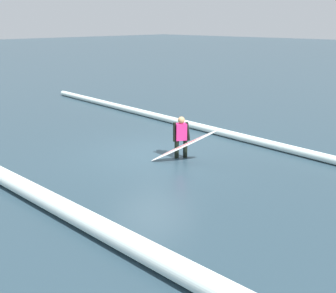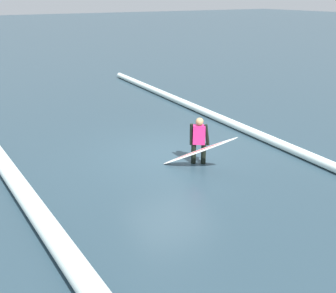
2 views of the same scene
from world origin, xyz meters
TOP-DOWN VIEW (x-y plane):
  - ground_plane at (0.00, 0.00)m, footprint 178.95×178.95m
  - surfer at (-0.96, -0.39)m, footprint 0.36×0.50m
  - surfboard at (-1.31, -0.14)m, footprint 1.80×1.54m
  - wave_crest_foreground at (-1.42, -3.24)m, footprint 25.33×0.41m
  - wave_crest_midground at (-2.22, 4.21)m, footprint 15.10×1.53m

SIDE VIEW (x-z plane):
  - ground_plane at x=0.00m, z-range 0.00..0.00m
  - wave_crest_foreground at x=-1.42m, z-range 0.00..0.28m
  - wave_crest_midground at x=-2.22m, z-range 0.00..0.43m
  - surfboard at x=-1.31m, z-range -0.02..1.10m
  - surfer at x=-0.96m, z-range 0.08..1.43m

